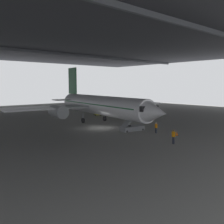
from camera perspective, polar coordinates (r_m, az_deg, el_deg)
ground_plane at (r=40.66m, az=-2.68°, el=-3.62°), size 110.00×110.00×0.00m
hangar_structure at (r=52.42m, az=-12.54°, el=16.20°), size 121.00×99.00×16.81m
airplane_main at (r=45.38m, az=-2.95°, el=1.56°), size 32.21×33.09×10.51m
boarding_stairs at (r=38.33m, az=4.64°, el=-3.15°), size 4.16×1.99×4.46m
crew_worker_near_nose at (r=30.47m, az=13.67°, el=-5.22°), size 0.26×0.55×1.71m
crew_worker_by_stairs at (r=36.64m, az=9.90°, el=-3.38°), size 0.31×0.53×1.56m
traffic_cone_orange at (r=35.64m, az=14.39°, el=-4.72°), size 0.36×0.36×0.60m
baggage_tug at (r=57.09m, az=-3.30°, el=-0.28°), size 2.04×2.50×0.90m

